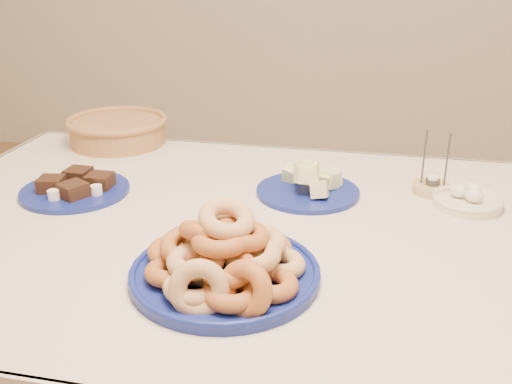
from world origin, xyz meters
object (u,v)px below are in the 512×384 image
donut_platter (225,260)px  brownie_plate (75,188)px  dining_table (261,267)px  candle_holder (432,187)px  wicker_basket (118,129)px  melon_plate (310,184)px  egg_bowl (467,200)px

donut_platter → brownie_plate: size_ratio=1.18×
dining_table → candle_holder: 0.48m
donut_platter → brownie_plate: bearing=145.8°
brownie_plate → wicker_basket: size_ratio=0.77×
donut_platter → melon_plate: size_ratio=1.20×
donut_platter → egg_bowl: 0.65m
dining_table → candle_holder: bearing=35.6°
melon_plate → egg_bowl: melon_plate is taller
wicker_basket → egg_bowl: bearing=-15.6°
wicker_basket → egg_bowl: 1.06m
dining_table → wicker_basket: size_ratio=4.25×
donut_platter → wicker_basket: bearing=126.7°
dining_table → brownie_plate: 0.51m
wicker_basket → melon_plate: bearing=-23.9°
dining_table → candle_holder: (0.38, 0.27, 0.12)m
melon_plate → egg_bowl: bearing=0.1°
melon_plate → candle_holder: size_ratio=1.93×
donut_platter → dining_table: bearing=85.9°
dining_table → wicker_basket: bearing=139.0°
dining_table → brownie_plate: (-0.49, 0.08, 0.12)m
brownie_plate → egg_bowl: (0.95, 0.12, 0.00)m
wicker_basket → egg_bowl: (1.02, -0.28, -0.03)m
candle_holder → egg_bowl: size_ratio=0.74×
egg_bowl → melon_plate: bearing=-179.9°
melon_plate → dining_table: bearing=-112.5°
dining_table → melon_plate: (0.08, 0.20, 0.13)m
candle_holder → egg_bowl: (0.08, -0.07, 0.00)m
egg_bowl → wicker_basket: bearing=164.4°
dining_table → wicker_basket: (-0.56, 0.49, 0.15)m
brownie_plate → wicker_basket: 0.41m
wicker_basket → candle_holder: 0.96m
melon_plate → brownie_plate: (-0.57, -0.12, -0.01)m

